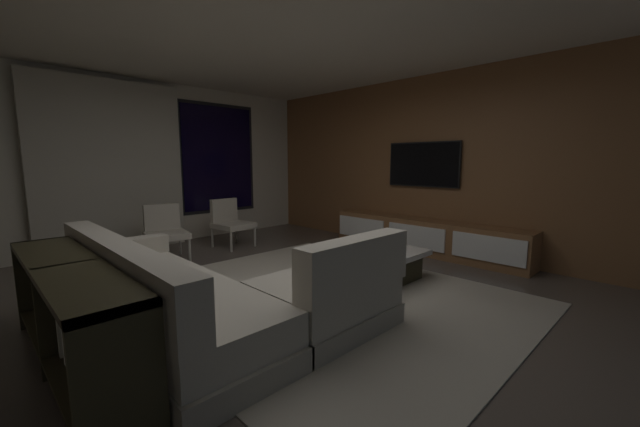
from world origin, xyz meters
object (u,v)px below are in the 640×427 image
Objects in this scene: sectional_couch at (209,299)px; mounted_tv at (423,164)px; accent_chair_by_curtain at (165,229)px; book_stack_on_coffee_table at (371,249)px; accent_chair_near_window at (230,220)px; console_table_behind_couch at (72,312)px; media_console at (426,237)px; coffee_table at (363,264)px.

mounted_tv is (3.80, 0.29, 1.06)m from sectional_couch.
accent_chair_by_curtain is at bearing 75.29° from sectional_couch.
book_stack_on_coffee_table is 0.38× the size of accent_chair_near_window.
sectional_couch is 3.21× the size of accent_chair_by_curtain.
book_stack_on_coffee_table is (1.94, -0.15, 0.11)m from sectional_couch.
accent_chair_near_window reaches higher than console_table_behind_couch.
accent_chair_near_window is at bearing 131.11° from mounted_tv.
book_stack_on_coffee_table is 3.00m from accent_chair_by_curtain.
book_stack_on_coffee_table is at bearing -166.65° from mounted_tv.
sectional_couch reaches higher than accent_chair_by_curtain.
accent_chair_near_window is 1.09m from accent_chair_by_curtain.
book_stack_on_coffee_table is at bearing -86.41° from accent_chair_near_window.
media_console reaches higher than book_stack_on_coffee_table.
accent_chair_by_curtain is at bearing -177.16° from accent_chair_near_window.
accent_chair_near_window is 3.15m from media_console.
sectional_couch reaches higher than accent_chair_near_window.
console_table_behind_couch is at bearing 179.57° from media_console.
mounted_tv reaches higher than accent_chair_near_window.
sectional_couch is 1.95m from book_stack_on_coffee_table.
sectional_couch reaches higher than console_table_behind_couch.
sectional_couch is at bearing -178.50° from media_console.
mounted_tv reaches higher than coffee_table.
accent_chair_by_curtain is at bearing 139.90° from media_console.
accent_chair_near_window reaches higher than media_console.
accent_chair_by_curtain reaches higher than media_console.
accent_chair_by_curtain is 0.65× the size of mounted_tv.
sectional_couch is 3.62m from media_console.
mounted_tv is at bearing 9.34° from coffee_table.
mounted_tv is 0.57× the size of console_table_behind_couch.
accent_chair_near_window is (-0.17, 2.78, 0.04)m from book_stack_on_coffee_table.
coffee_table is at bearing -176.46° from media_console.
coffee_table is 2.66m from accent_chair_near_window.
sectional_couch is at bearing -104.71° from accent_chair_by_curtain.
accent_chair_by_curtain is at bearing 57.00° from console_table_behind_couch.
sectional_couch reaches higher than book_stack_on_coffee_table.
sectional_couch is 0.93m from console_table_behind_couch.
accent_chair_by_curtain is (0.68, 2.58, 0.14)m from sectional_couch.
book_stack_on_coffee_table is at bearing -107.23° from coffee_table.
coffee_table is 1.49× the size of accent_chair_near_window.
accent_chair_near_window reaches higher than book_stack_on_coffee_table.
media_console is 4.54m from console_table_behind_couch.
book_stack_on_coffee_table is at bearing -4.41° from sectional_couch.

